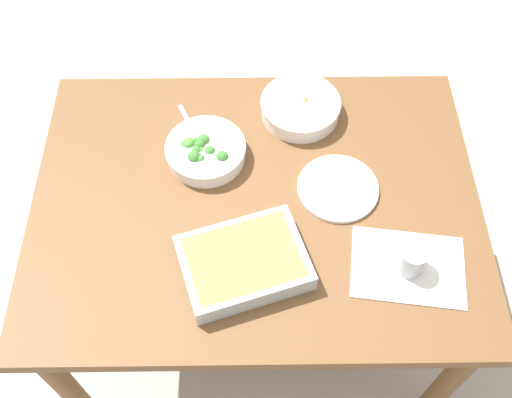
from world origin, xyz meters
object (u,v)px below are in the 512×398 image
(drink_cup, at_px, (411,260))
(baking_dish, at_px, (244,262))
(side_plate, at_px, (338,188))
(spoon_by_stew, at_px, (290,121))
(stew_bowl, at_px, (300,107))
(spoon_by_broccoli, at_px, (194,132))
(broccoli_bowl, at_px, (205,150))

(drink_cup, bearing_deg, baking_dish, -0.23)
(side_plate, xyz_separation_m, spoon_by_stew, (0.12, -0.24, -0.00))
(stew_bowl, height_order, spoon_by_broccoli, stew_bowl)
(stew_bowl, xyz_separation_m, baking_dish, (0.17, 0.51, 0.00))
(drink_cup, bearing_deg, side_plate, -56.89)
(side_plate, bearing_deg, broccoli_bowl, -17.53)
(baking_dish, xyz_separation_m, spoon_by_broccoli, (0.14, -0.44, -0.03))
(drink_cup, height_order, spoon_by_broccoli, drink_cup)
(broccoli_bowl, relative_size, drink_cup, 2.65)
(side_plate, bearing_deg, baking_dish, 42.74)
(baking_dish, relative_size, side_plate, 1.60)
(broccoli_bowl, height_order, baking_dish, broccoli_bowl)
(baking_dish, xyz_separation_m, spoon_by_stew, (-0.13, -0.48, -0.03))
(broccoli_bowl, distance_m, spoon_by_broccoli, 0.10)
(spoon_by_broccoli, bearing_deg, drink_cup, 141.57)
(side_plate, bearing_deg, stew_bowl, -71.88)
(drink_cup, bearing_deg, spoon_by_broccoli, -38.43)
(stew_bowl, relative_size, side_plate, 1.06)
(stew_bowl, height_order, spoon_by_stew, stew_bowl)
(stew_bowl, xyz_separation_m, broccoli_bowl, (0.27, 0.16, -0.00))
(spoon_by_stew, xyz_separation_m, spoon_by_broccoli, (0.28, 0.04, 0.00))
(broccoli_bowl, height_order, side_plate, broccoli_bowl)
(broccoli_bowl, xyz_separation_m, spoon_by_stew, (-0.24, -0.13, -0.03))
(stew_bowl, relative_size, baking_dish, 0.66)
(drink_cup, height_order, side_plate, drink_cup)
(stew_bowl, relative_size, drink_cup, 2.75)
(baking_dish, bearing_deg, spoon_by_broccoli, -71.70)
(drink_cup, relative_size, spoon_by_broccoli, 0.51)
(baking_dish, relative_size, spoon_by_stew, 2.48)
(broccoli_bowl, distance_m, side_plate, 0.38)
(stew_bowl, bearing_deg, broccoli_bowl, 29.96)
(stew_bowl, distance_m, spoon_by_broccoli, 0.32)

